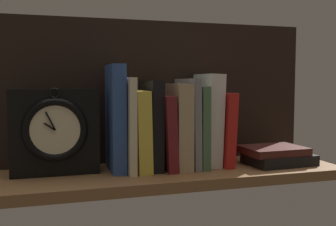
{
  "coord_description": "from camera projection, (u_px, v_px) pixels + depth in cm",
  "views": [
    {
      "loc": [
        -29.07,
        -91.55,
        21.51
      ],
      "look_at": [
        -0.33,
        2.95,
        13.74
      ],
      "focal_mm": 42.15,
      "sensor_mm": 36.0,
      "label": 1
    }
  ],
  "objects": [
    {
      "name": "book_red_requiem",
      "position": [
        220.0,
        128.0,
        1.04
      ],
      "size": [
        3.33,
        15.01,
        18.85
      ],
      "primitive_type": "cube",
      "rotation": [
        0.0,
        0.04,
        0.0
      ],
      "color": "red",
      "rests_on": "ground_plane"
    },
    {
      "name": "back_panel",
      "position": [
        160.0,
        91.0,
        1.07
      ],
      "size": [
        84.75,
        1.2,
        37.9
      ],
      "primitive_type": "cube",
      "color": "black",
      "rests_on": "ground_plane"
    },
    {
      "name": "book_gray_chess",
      "position": [
        188.0,
        122.0,
        1.01
      ],
      "size": [
        2.09,
        15.78,
        22.41
      ],
      "primitive_type": "cube",
      "rotation": [
        0.0,
        -0.02,
        0.0
      ],
      "color": "gray",
      "rests_on": "ground_plane"
    },
    {
      "name": "book_white_catcher",
      "position": [
        208.0,
        120.0,
        1.02
      ],
      "size": [
        4.81,
        12.23,
        23.64
      ],
      "primitive_type": "cube",
      "rotation": [
        0.0,
        0.03,
        0.0
      ],
      "color": "silver",
      "rests_on": "ground_plane"
    },
    {
      "name": "book_black_skeptic",
      "position": [
        151.0,
        125.0,
        0.98
      ],
      "size": [
        3.18,
        13.86,
        21.89
      ],
      "primitive_type": "cube",
      "rotation": [
        0.0,
        0.01,
        0.0
      ],
      "color": "black",
      "rests_on": "ground_plane"
    },
    {
      "name": "book_cream_twain",
      "position": [
        127.0,
        124.0,
        0.96
      ],
      "size": [
        1.84,
        16.37,
        22.58
      ],
      "primitive_type": "cube",
      "rotation": [
        0.0,
        0.01,
        0.0
      ],
      "color": "beige",
      "rests_on": "ground_plane"
    },
    {
      "name": "book_maroon_dawkins",
      "position": [
        163.0,
        132.0,
        0.99
      ],
      "size": [
        3.24,
        16.91,
        18.24
      ],
      "primitive_type": "cube",
      "rotation": [
        0.0,
        -0.04,
        0.0
      ],
      "color": "maroon",
      "rests_on": "ground_plane"
    },
    {
      "name": "book_yellow_seinlanguage",
      "position": [
        138.0,
        130.0,
        0.97
      ],
      "size": [
        3.68,
        16.07,
        19.49
      ],
      "primitive_type": "cube",
      "rotation": [
        0.0,
        -0.02,
        0.0
      ],
      "color": "gold",
      "rests_on": "ground_plane"
    },
    {
      "name": "book_green_romantic",
      "position": [
        196.0,
        126.0,
        1.02
      ],
      "size": [
        2.15,
        15.77,
        20.42
      ],
      "primitive_type": "cube",
      "rotation": [
        0.0,
        -0.01,
        0.0
      ],
      "color": "#476B44",
      "rests_on": "ground_plane"
    },
    {
      "name": "framed_clock",
      "position": [
        55.0,
        131.0,
        0.91
      ],
      "size": [
        19.97,
        6.75,
        20.24
      ],
      "color": "black",
      "rests_on": "ground_plane"
    },
    {
      "name": "book_tan_shortstories",
      "position": [
        176.0,
        125.0,
        1.0
      ],
      "size": [
        3.84,
        16.24,
        21.1
      ],
      "primitive_type": "cube",
      "rotation": [
        0.0,
        -0.0,
        0.0
      ],
      "color": "tan",
      "rests_on": "ground_plane"
    },
    {
      "name": "ground_plane",
      "position": [
        173.0,
        174.0,
        0.98
      ],
      "size": [
        84.75,
        25.21,
        2.5
      ],
      "primitive_type": "cube",
      "color": "brown"
    },
    {
      "name": "book_stack_side",
      "position": [
        277.0,
        155.0,
        1.03
      ],
      "size": [
        18.13,
        12.95,
        4.63
      ],
      "color": "black",
      "rests_on": "ground_plane"
    },
    {
      "name": "book_blue_modern",
      "position": [
        115.0,
        118.0,
        0.95
      ],
      "size": [
        3.37,
        12.67,
        25.69
      ],
      "primitive_type": "cube",
      "rotation": [
        0.0,
        0.0,
        0.0
      ],
      "color": "#2D4C8E",
      "rests_on": "ground_plane"
    }
  ]
}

